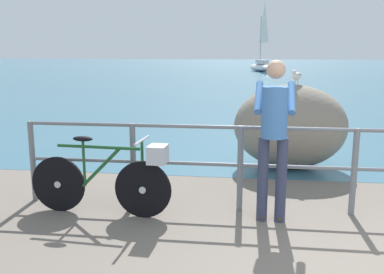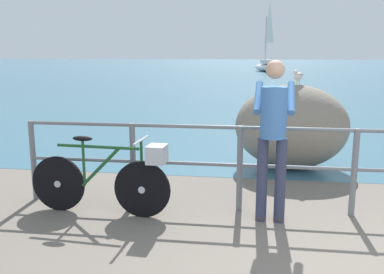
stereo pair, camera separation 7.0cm
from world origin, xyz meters
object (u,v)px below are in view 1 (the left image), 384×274
(sailboat, at_px, (261,64))
(breakwater_boulder_main, at_px, (290,126))
(person_at_railing, at_px, (274,133))
(seagull, at_px, (297,75))
(bicycle, at_px, (112,176))

(sailboat, bearing_deg, breakwater_boulder_main, 159.65)
(person_at_railing, xyz_separation_m, seagull, (0.48, 2.34, 0.50))
(bicycle, distance_m, person_at_railing, 1.89)
(sailboat, bearing_deg, seagull, 159.76)
(bicycle, relative_size, seagull, 5.15)
(breakwater_boulder_main, distance_m, seagull, 0.82)
(sailboat, bearing_deg, bicycle, 156.15)
(seagull, height_order, sailboat, sailboat)
(person_at_railing, distance_m, breakwater_boulder_main, 2.38)
(person_at_railing, height_order, breakwater_boulder_main, person_at_railing)
(breakwater_boulder_main, bearing_deg, person_at_railing, -99.96)
(bicycle, relative_size, person_at_railing, 0.95)
(bicycle, bearing_deg, breakwater_boulder_main, 51.19)
(bicycle, xyz_separation_m, sailboat, (2.75, 35.67, 0.24))
(breakwater_boulder_main, relative_size, sailboat, 0.29)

